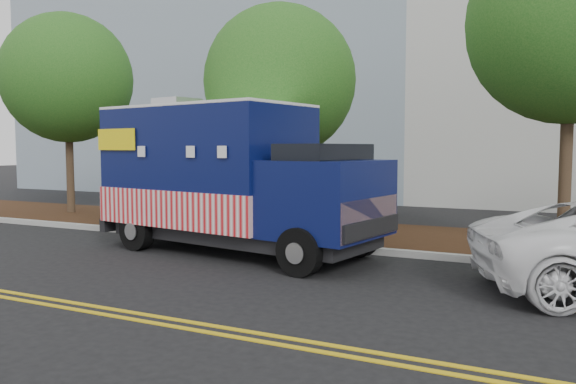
% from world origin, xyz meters
% --- Properties ---
extents(ground, '(120.00, 120.00, 0.00)m').
position_xyz_m(ground, '(0.00, 0.00, 0.00)').
color(ground, black).
rests_on(ground, ground).
extents(curb, '(120.00, 0.18, 0.15)m').
position_xyz_m(curb, '(0.00, 1.40, 0.07)').
color(curb, '#9E9E99').
rests_on(curb, ground).
extents(mulch_strip, '(120.00, 4.00, 0.15)m').
position_xyz_m(mulch_strip, '(0.00, 3.50, 0.07)').
color(mulch_strip, '#321C0D').
rests_on(mulch_strip, ground).
extents(centerline_near, '(120.00, 0.10, 0.01)m').
position_xyz_m(centerline_near, '(0.00, -4.45, 0.01)').
color(centerline_near, gold).
rests_on(centerline_near, ground).
extents(centerline_far, '(120.00, 0.10, 0.01)m').
position_xyz_m(centerline_far, '(0.00, -4.70, 0.01)').
color(centerline_far, gold).
rests_on(centerline_far, ground).
extents(tree_a, '(4.37, 4.37, 6.93)m').
position_xyz_m(tree_a, '(-7.48, 3.49, 4.73)').
color(tree_a, '#38281C').
rests_on(tree_a, ground).
extents(tree_b, '(4.09, 4.09, 6.21)m').
position_xyz_m(tree_b, '(0.87, 3.03, 4.16)').
color(tree_b, '#38281C').
rests_on(tree_b, ground).
extents(tree_c, '(4.31, 4.31, 7.19)m').
position_xyz_m(tree_c, '(7.84, 2.84, 5.02)').
color(tree_c, '#38281C').
rests_on(tree_c, ground).
extents(sign_post, '(0.06, 0.06, 2.40)m').
position_xyz_m(sign_post, '(-3.70, 1.69, 1.20)').
color(sign_post, '#473828').
rests_on(sign_post, ground).
extents(food_truck, '(7.08, 3.57, 3.57)m').
position_xyz_m(food_truck, '(0.90, 0.28, 1.62)').
color(food_truck, black).
rests_on(food_truck, ground).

